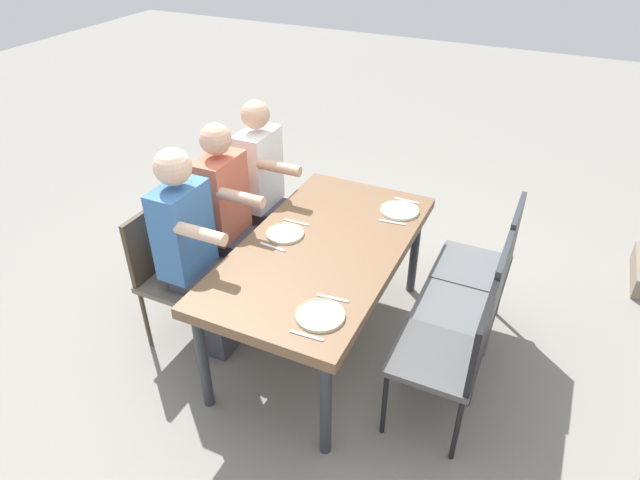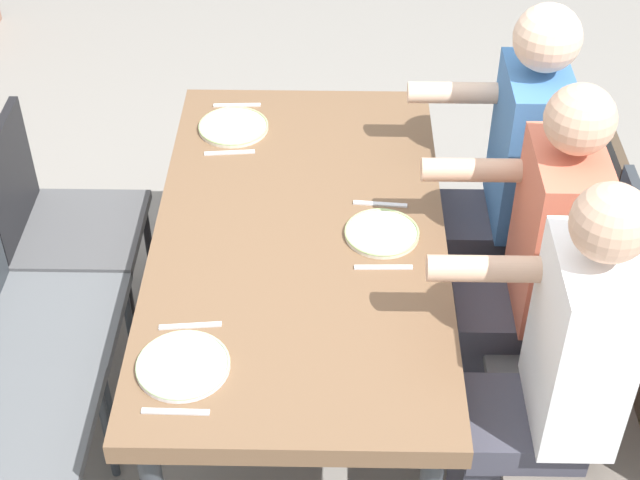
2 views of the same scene
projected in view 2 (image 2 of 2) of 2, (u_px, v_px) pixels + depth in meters
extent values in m
plane|color=gray|center=(302.00, 392.00, 3.40)|extent=(16.00, 16.00, 0.00)
cube|color=brown|center=(300.00, 240.00, 2.95)|extent=(1.64, 0.89, 0.06)
cylinder|color=#2D3338|center=(214.00, 189.00, 3.76)|extent=(0.06, 0.06, 0.67)
cylinder|color=#2D3338|center=(401.00, 191.00, 3.75)|extent=(0.06, 0.06, 0.67)
cube|color=#5B5E61|center=(15.00, 428.00, 2.70)|extent=(0.44, 0.44, 0.04)
cylinder|color=#2D3338|center=(107.00, 430.00, 3.00)|extent=(0.03, 0.03, 0.44)
cube|color=#6A6158|center=(575.00, 439.00, 2.69)|extent=(0.44, 0.44, 0.04)
cylinder|color=#473828|center=(489.00, 437.00, 2.98)|extent=(0.03, 0.03, 0.43)
cylinder|color=#473828|center=(612.00, 438.00, 2.98)|extent=(0.03, 0.03, 0.43)
cube|color=#5B5E61|center=(52.00, 320.00, 3.04)|extent=(0.44, 0.44, 0.04)
cylinder|color=#2D3338|center=(111.00, 416.00, 3.04)|extent=(0.03, 0.03, 0.43)
cylinder|color=#2D3338|center=(131.00, 330.00, 3.33)|extent=(0.03, 0.03, 0.43)
cylinder|color=#2D3338|center=(22.00, 329.00, 3.34)|extent=(0.03, 0.03, 0.43)
cube|color=#5B5E61|center=(549.00, 327.00, 3.02)|extent=(0.44, 0.44, 0.04)
cube|color=#2D3338|center=(629.00, 271.00, 2.86)|extent=(0.42, 0.03, 0.48)
cylinder|color=#2D3338|center=(474.00, 335.00, 3.32)|extent=(0.03, 0.03, 0.43)
cylinder|color=#2D3338|center=(487.00, 421.00, 3.03)|extent=(0.03, 0.03, 0.43)
cylinder|color=#2D3338|center=(585.00, 336.00, 3.31)|extent=(0.03, 0.03, 0.43)
cylinder|color=#2D3338|center=(608.00, 423.00, 3.02)|extent=(0.03, 0.03, 0.43)
cube|color=#4F4F50|center=(79.00, 231.00, 3.36)|extent=(0.44, 0.44, 0.04)
cube|color=black|center=(10.00, 183.00, 3.23)|extent=(0.42, 0.03, 0.42)
cylinder|color=black|center=(133.00, 319.00, 3.36)|extent=(0.03, 0.03, 0.45)
cylinder|color=black|center=(150.00, 249.00, 3.66)|extent=(0.03, 0.03, 0.45)
cylinder|color=black|center=(25.00, 318.00, 3.37)|extent=(0.03, 0.03, 0.45)
cylinder|color=black|center=(50.00, 248.00, 3.66)|extent=(0.03, 0.03, 0.45)
cube|color=#6A6158|center=(529.00, 239.00, 3.34)|extent=(0.44, 0.44, 0.04)
cube|color=#473828|center=(599.00, 188.00, 3.20)|extent=(0.42, 0.03, 0.45)
cylinder|color=#473828|center=(463.00, 254.00, 3.64)|extent=(0.03, 0.03, 0.43)
cylinder|color=#473828|center=(473.00, 325.00, 3.35)|extent=(0.03, 0.03, 0.43)
cylinder|color=#473828|center=(563.00, 255.00, 3.64)|extent=(0.03, 0.03, 0.43)
cylinder|color=#473828|center=(582.00, 326.00, 3.35)|extent=(0.03, 0.03, 0.43)
cube|color=#3F3F4C|center=(521.00, 423.00, 2.65)|extent=(0.28, 0.32, 0.10)
cube|color=white|center=(581.00, 342.00, 2.44)|extent=(0.34, 0.20, 0.55)
sphere|color=tan|center=(611.00, 223.00, 2.19)|extent=(0.19, 0.19, 0.19)
cylinder|color=tan|center=(485.00, 269.00, 2.47)|extent=(0.07, 0.30, 0.07)
cube|color=#3F3F4C|center=(467.00, 373.00, 3.16)|extent=(0.24, 0.14, 0.46)
cube|color=#3F3F4C|center=(505.00, 312.00, 2.98)|extent=(0.28, 0.32, 0.10)
cube|color=#CC664C|center=(557.00, 233.00, 2.78)|extent=(0.34, 0.20, 0.54)
sphere|color=tan|center=(580.00, 119.00, 2.53)|extent=(0.19, 0.19, 0.19)
cylinder|color=tan|center=(473.00, 170.00, 2.81)|extent=(0.07, 0.30, 0.07)
cube|color=#3F3F4C|center=(451.00, 285.00, 3.49)|extent=(0.24, 0.14, 0.46)
cube|color=#3F3F4C|center=(484.00, 225.00, 3.31)|extent=(0.28, 0.32, 0.10)
cube|color=#3F72B2|center=(529.00, 148.00, 3.10)|extent=(0.34, 0.20, 0.54)
sphere|color=beige|center=(548.00, 38.00, 2.85)|extent=(0.21, 0.21, 0.21)
cylinder|color=beige|center=(454.00, 93.00, 3.14)|extent=(0.07, 0.30, 0.07)
cylinder|color=white|center=(183.00, 366.00, 2.50)|extent=(0.25, 0.25, 0.01)
torus|color=#A9CD91|center=(183.00, 364.00, 2.49)|extent=(0.25, 0.25, 0.01)
cube|color=silver|center=(176.00, 412.00, 2.39)|extent=(0.02, 0.17, 0.01)
cube|color=silver|center=(190.00, 326.00, 2.62)|extent=(0.03, 0.17, 0.01)
cylinder|color=silver|center=(382.00, 234.00, 2.91)|extent=(0.23, 0.23, 0.01)
torus|color=#A0BE77|center=(382.00, 232.00, 2.91)|extent=(0.23, 0.23, 0.01)
cube|color=silver|center=(383.00, 267.00, 2.80)|extent=(0.02, 0.17, 0.01)
cube|color=silver|center=(380.00, 204.00, 3.03)|extent=(0.03, 0.17, 0.01)
cylinder|color=silver|center=(233.00, 127.00, 3.36)|extent=(0.24, 0.24, 0.01)
torus|color=#A0BE77|center=(233.00, 126.00, 3.35)|extent=(0.24, 0.24, 0.01)
cube|color=silver|center=(230.00, 153.00, 3.25)|extent=(0.03, 0.17, 0.01)
cube|color=silver|center=(237.00, 105.00, 3.48)|extent=(0.02, 0.17, 0.01)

